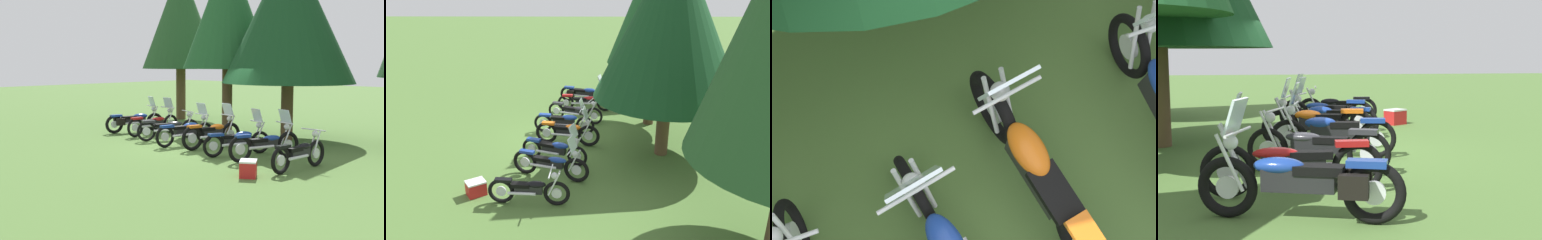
{
  "view_description": "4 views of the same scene",
  "coord_description": "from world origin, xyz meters",
  "views": [
    {
      "loc": [
        11.18,
        -11.79,
        2.76
      ],
      "look_at": [
        -0.92,
        0.62,
        0.74
      ],
      "focal_mm": 48.0,
      "sensor_mm": 36.0,
      "label": 1
    },
    {
      "loc": [
        12.97,
        0.55,
        5.7
      ],
      "look_at": [
        -0.49,
        0.44,
        0.54
      ],
      "focal_mm": 36.6,
      "sensor_mm": 36.0,
      "label": 2
    },
    {
      "loc": [
        -0.57,
        -0.15,
        4.45
      ],
      "look_at": [
        0.25,
        0.79,
        0.83
      ],
      "focal_mm": 43.6,
      "sensor_mm": 36.0,
      "label": 3
    },
    {
      "loc": [
        -9.85,
        1.05,
        1.84
      ],
      "look_at": [
        -0.07,
        -0.47,
        0.62
      ],
      "focal_mm": 49.58,
      "sensor_mm": 36.0,
      "label": 4
    }
  ],
  "objects": [
    {
      "name": "ground_plane",
      "position": [
        0.0,
        0.0,
        0.0
      ],
      "size": [
        80.0,
        80.0,
        0.0
      ],
      "primitive_type": "plane",
      "color": "#4C7033"
    },
    {
      "name": "motorcycle_2",
      "position": [
        -1.73,
        0.32,
        0.44
      ],
      "size": [
        1.07,
        2.2,
        1.0
      ],
      "rotation": [
        0.0,
        0.0,
        1.2
      ],
      "color": "black",
      "rests_on": "ground_plane"
    },
    {
      "name": "motorcycle_1",
      "position": [
        -3.03,
        0.77,
        0.46
      ],
      "size": [
        0.78,
        2.4,
        1.36
      ],
      "rotation": [
        0.0,
        0.0,
        1.53
      ],
      "color": "black",
      "rests_on": "ground_plane"
    },
    {
      "name": "pine_tree_2",
      "position": [
        1.17,
        3.21,
        4.37
      ],
      "size": [
        4.56,
        4.56,
        6.78
      ],
      "color": "brown",
      "rests_on": "ground_plane"
    },
    {
      "name": "picnic_cooler",
      "position": [
        3.78,
        -2.28,
        0.2
      ],
      "size": [
        0.6,
        0.63,
        0.41
      ],
      "color": "red",
      "rests_on": "ground_plane"
    },
    {
      "name": "motorcycle_5",
      "position": [
        1.84,
        -0.26,
        0.46
      ],
      "size": [
        0.96,
        2.13,
        1.34
      ],
      "rotation": [
        0.0,
        0.0,
        1.21
      ],
      "color": "black",
      "rests_on": "ground_plane"
    },
    {
      "name": "motorcycle_7",
      "position": [
        4.23,
        -0.77,
        0.43
      ],
      "size": [
        0.74,
        2.15,
        1.0
      ],
      "rotation": [
        0.0,
        0.0,
        1.5
      ],
      "color": "black",
      "rests_on": "ground_plane"
    },
    {
      "name": "motorcycle_3",
      "position": [
        -0.52,
        -0.05,
        0.48
      ],
      "size": [
        0.69,
        2.27,
        1.36
      ],
      "rotation": [
        0.0,
        0.0,
        1.4
      ],
      "color": "black",
      "rests_on": "ground_plane"
    },
    {
      "name": "motorcycle_6",
      "position": [
        2.85,
        -0.31,
        0.47
      ],
      "size": [
        0.98,
        2.28,
        1.39
      ],
      "rotation": [
        0.0,
        0.0,
        1.26
      ],
      "color": "black",
      "rests_on": "ground_plane"
    },
    {
      "name": "motorcycle_4",
      "position": [
        0.49,
        0.11,
        0.49
      ],
      "size": [
        0.7,
        2.25,
        1.4
      ],
      "rotation": [
        0.0,
        0.0,
        1.38
      ],
      "color": "black",
      "rests_on": "ground_plane"
    },
    {
      "name": "motorcycle_0",
      "position": [
        -4.1,
        0.7,
        0.46
      ],
      "size": [
        1.05,
        2.3,
        1.36
      ],
      "rotation": [
        0.0,
        0.0,
        1.27
      ],
      "color": "black",
      "rests_on": "ground_plane"
    },
    {
      "name": "pine_tree_1",
      "position": [
        -1.57,
        3.22,
        4.68
      ],
      "size": [
        3.39,
        3.39,
        6.96
      ],
      "color": "#4C3823",
      "rests_on": "ground_plane"
    }
  ]
}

